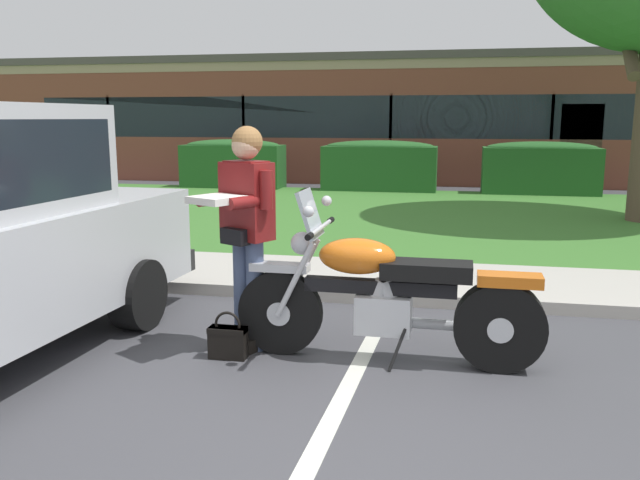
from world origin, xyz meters
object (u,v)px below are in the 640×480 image
at_px(handbag, 228,339).
at_px(hedge_center_left, 379,165).
at_px(rider_person, 245,220).
at_px(hedge_center_right, 540,168).
at_px(brick_building, 404,119).
at_px(motorcycle, 398,297).
at_px(hedge_left, 233,163).

xyz_separation_m(handbag, hedge_center_left, (-0.15, 11.21, 0.51)).
xyz_separation_m(rider_person, hedge_center_right, (3.43, 10.97, -0.36)).
distance_m(hedge_center_left, hedge_center_right, 3.66).
bearing_deg(handbag, hedge_center_left, 90.79).
bearing_deg(rider_person, brick_building, 90.49).
height_order(motorcycle, hedge_center_left, motorcycle).
xyz_separation_m(motorcycle, rider_person, (-1.16, 0.05, 0.52)).
bearing_deg(brick_building, hedge_center_left, -90.76).
bearing_deg(motorcycle, hedge_center_left, 97.17).
relative_size(hedge_center_right, brick_building, 0.11).
xyz_separation_m(motorcycle, hedge_left, (-5.05, 11.03, 0.16)).
height_order(hedge_center_left, hedge_center_right, same).
height_order(motorcycle, hedge_center_right, motorcycle).
bearing_deg(motorcycle, hedge_left, 114.60).
height_order(hedge_left, hedge_center_left, same).
distance_m(rider_person, hedge_center_left, 10.98).
distance_m(rider_person, hedge_left, 11.65).
height_order(rider_person, handbag, rider_person).
xyz_separation_m(rider_person, brick_building, (-0.15, 17.24, 0.72)).
relative_size(handbag, brick_building, 0.02).
bearing_deg(handbag, brick_building, 90.23).
relative_size(rider_person, hedge_left, 0.68).
bearing_deg(hedge_center_right, hedge_left, 180.00).
distance_m(motorcycle, hedge_center_left, 11.12).
bearing_deg(hedge_left, brick_building, 59.13).
xyz_separation_m(handbag, hedge_left, (-3.82, 11.21, 0.51)).
relative_size(motorcycle, handbag, 6.23).
distance_m(hedge_left, brick_building, 7.38).
bearing_deg(brick_building, hedge_center_right, -60.26).
xyz_separation_m(handbag, brick_building, (-0.07, 17.47, 1.58)).
xyz_separation_m(rider_person, handbag, (-0.08, -0.23, -0.86)).
relative_size(motorcycle, brick_building, 0.09).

